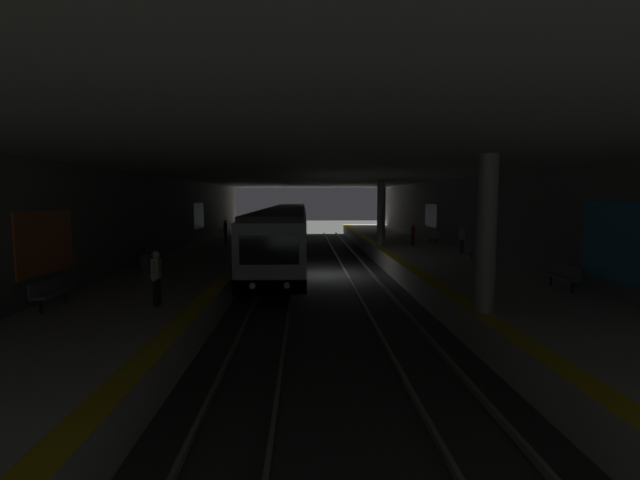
{
  "coord_description": "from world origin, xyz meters",
  "views": [
    {
      "loc": [
        -25.0,
        0.88,
        4.38
      ],
      "look_at": [
        5.69,
        -0.19,
        1.45
      ],
      "focal_mm": 25.14,
      "sensor_mm": 36.0,
      "label": 1
    }
  ],
  "objects": [
    {
      "name": "ground_plane",
      "position": [
        0.0,
        0.0,
        0.0
      ],
      "size": [
        120.0,
        120.0,
        0.0
      ],
      "primitive_type": "plane",
      "color": "#383A38"
    },
    {
      "name": "track_left",
      "position": [
        0.0,
        -2.2,
        0.08
      ],
      "size": [
        60.0,
        1.53,
        0.16
      ],
      "color": "gray",
      "rests_on": "ground"
    },
    {
      "name": "track_right",
      "position": [
        0.0,
        2.2,
        0.08
      ],
      "size": [
        60.0,
        1.53,
        0.16
      ],
      "color": "gray",
      "rests_on": "ground"
    },
    {
      "name": "platform_left",
      "position": [
        0.0,
        -6.55,
        0.53
      ],
      "size": [
        60.0,
        5.3,
        1.06
      ],
      "color": "beige",
      "rests_on": "ground"
    },
    {
      "name": "platform_right",
      "position": [
        0.0,
        6.55,
        0.53
      ],
      "size": [
        60.0,
        5.3,
        1.06
      ],
      "color": "beige",
      "rests_on": "ground"
    },
    {
      "name": "wall_left",
      "position": [
        -0.01,
        -9.45,
        2.8
      ],
      "size": [
        60.0,
        0.56,
        5.6
      ],
      "color": "slate",
      "rests_on": "ground"
    },
    {
      "name": "wall_right",
      "position": [
        0.0,
        9.45,
        2.8
      ],
      "size": [
        60.0,
        0.56,
        5.6
      ],
      "color": "slate",
      "rests_on": "ground"
    },
    {
      "name": "ceiling_slab",
      "position": [
        0.0,
        0.0,
        5.8
      ],
      "size": [
        60.0,
        19.4,
        0.4
      ],
      "color": "beige",
      "rests_on": "wall_left"
    },
    {
      "name": "pillar_near",
      "position": [
        -12.37,
        -4.35,
        3.33
      ],
      "size": [
        0.56,
        0.56,
        4.55
      ],
      "color": "gray",
      "rests_on": "platform_left"
    },
    {
      "name": "pillar_far",
      "position": [
        5.31,
        -4.35,
        3.33
      ],
      "size": [
        0.56,
        0.56,
        4.55
      ],
      "color": "gray",
      "rests_on": "platform_left"
    },
    {
      "name": "metro_train",
      "position": [
        9.35,
        2.2,
        2.02
      ],
      "size": [
        35.34,
        2.83,
        3.49
      ],
      "color": "#B7BCC6",
      "rests_on": "track_right"
    },
    {
      "name": "bench_left_near",
      "position": [
        -9.28,
        -8.53,
        1.57
      ],
      "size": [
        1.7,
        0.47,
        0.86
      ],
      "color": "#262628",
      "rests_on": "platform_left"
    },
    {
      "name": "bench_left_mid",
      "position": [
        -1.24,
        -8.53,
        1.57
      ],
      "size": [
        1.7,
        0.47,
        0.86
      ],
      "color": "#262628",
      "rests_on": "platform_left"
    },
    {
      "name": "bench_left_far",
      "position": [
        7.0,
        -8.53,
        1.57
      ],
      "size": [
        1.7,
        0.47,
        0.86
      ],
      "color": "#262628",
      "rests_on": "platform_left"
    },
    {
      "name": "bench_right_near",
      "position": [
        -11.46,
        8.53,
        1.57
      ],
      "size": [
        1.7,
        0.47,
        0.86
      ],
      "color": "#262628",
      "rests_on": "platform_right"
    },
    {
      "name": "bench_right_mid",
      "position": [
        -2.0,
        8.53,
        1.57
      ],
      "size": [
        1.7,
        0.47,
        0.86
      ],
      "color": "#262628",
      "rests_on": "platform_right"
    },
    {
      "name": "bench_right_far",
      "position": [
        16.18,
        8.53,
        1.57
      ],
      "size": [
        1.7,
        0.47,
        0.86
      ],
      "color": "#262628",
      "rests_on": "platform_right"
    },
    {
      "name": "person_waiting_near",
      "position": [
        5.73,
        -6.65,
        1.88
      ],
      "size": [
        0.6,
        0.22,
        1.54
      ],
      "color": "#2A2A2A",
      "rests_on": "platform_left"
    },
    {
      "name": "person_walking_mid",
      "position": [
        1.22,
        -8.49,
        1.95
      ],
      "size": [
        0.6,
        0.23,
        1.65
      ],
      "color": "#373737",
      "rests_on": "platform_left"
    },
    {
      "name": "person_standing_far",
      "position": [
        -11.32,
        5.41,
        1.98
      ],
      "size": [
        0.6,
        0.23,
        1.71
      ],
      "color": "black",
      "rests_on": "platform_right"
    },
    {
      "name": "person_boarding",
      "position": [
        7.31,
        6.56,
        1.99
      ],
      "size": [
        0.6,
        0.24,
        1.72
      ],
      "color": "#343434",
      "rests_on": "platform_right"
    },
    {
      "name": "backpack_on_floor",
      "position": [
        -2.31,
        8.41,
        1.25
      ],
      "size": [
        0.3,
        0.2,
        0.4
      ],
      "color": "maroon",
      "rests_on": "platform_right"
    },
    {
      "name": "trash_bin",
      "position": [
        -5.55,
        7.8,
        1.48
      ],
      "size": [
        0.44,
        0.44,
        0.85
      ],
      "color": "#595B5E",
      "rests_on": "platform_right"
    }
  ]
}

